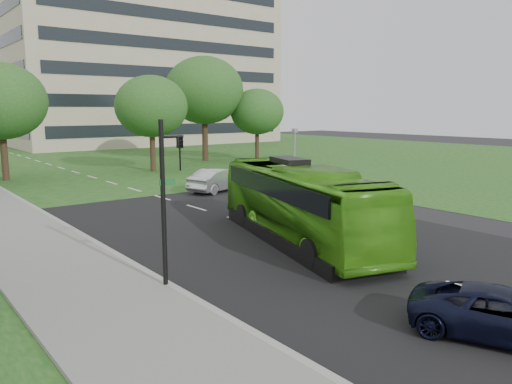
% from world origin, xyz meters
% --- Properties ---
extents(ground, '(160.00, 160.00, 0.00)m').
position_xyz_m(ground, '(0.00, 0.00, 0.00)').
color(ground, black).
rests_on(ground, ground).
extents(street_surfaces, '(120.00, 120.00, 0.15)m').
position_xyz_m(street_surfaces, '(-0.38, 22.75, 0.03)').
color(street_surfaces, black).
rests_on(street_surfaces, ground).
extents(office_building, '(40.10, 20.10, 25.00)m').
position_xyz_m(office_building, '(21.96, 61.96, 12.50)').
color(office_building, tan).
rests_on(office_building, ground).
extents(tree_park_b, '(6.71, 6.71, 8.80)m').
position_xyz_m(tree_park_b, '(-5.82, 28.12, 5.93)').
color(tree_park_b, black).
rests_on(tree_park_b, ground).
extents(tree_park_c, '(6.20, 6.20, 8.23)m').
position_xyz_m(tree_park_c, '(5.59, 26.50, 5.59)').
color(tree_park_c, black).
rests_on(tree_park_c, ground).
extents(tree_park_d, '(8.12, 8.12, 10.74)m').
position_xyz_m(tree_park_d, '(14.02, 31.42, 7.27)').
color(tree_park_d, black).
rests_on(tree_park_d, ground).
extents(tree_park_e, '(5.63, 5.63, 7.51)m').
position_xyz_m(tree_park_e, '(18.87, 28.79, 5.10)').
color(tree_park_e, black).
rests_on(tree_park_e, ground).
extents(bus, '(5.61, 11.41, 3.10)m').
position_xyz_m(bus, '(-0.24, 1.42, 1.55)').
color(bus, '#439718').
rests_on(bus, ground).
extents(sedan, '(4.93, 3.02, 1.53)m').
position_xyz_m(sedan, '(4.11, 13.99, 0.77)').
color(sedan, '#B8B7BD').
rests_on(sedan, ground).
extents(suv, '(3.50, 4.68, 1.18)m').
position_xyz_m(suv, '(-2.50, -8.00, 0.59)').
color(suv, black).
rests_on(suv, ground).
extents(traffic_light, '(0.81, 0.20, 5.04)m').
position_xyz_m(traffic_light, '(-7.04, -0.18, 2.96)').
color(traffic_light, black).
rests_on(traffic_light, ground).
extents(camera_pole, '(0.39, 0.35, 4.00)m').
position_xyz_m(camera_pole, '(10.08, 13.17, 2.58)').
color(camera_pole, gray).
rests_on(camera_pole, ground).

